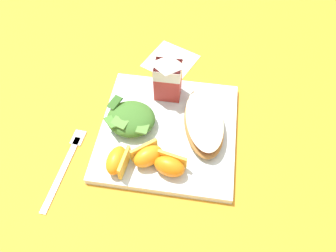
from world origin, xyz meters
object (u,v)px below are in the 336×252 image
object	(u,v)px
orange_wedge_middle	(148,156)
paper_napkin	(171,61)
orange_wedge_front	(117,161)
milk_carton	(168,76)
cheesy_pizza_bread	(204,122)
metal_fork	(67,162)
white_plate	(168,131)
green_salad_pile	(130,120)
orange_wedge_rear	(170,166)

from	to	relation	value
orange_wedge_middle	paper_napkin	world-z (taller)	orange_wedge_middle
orange_wedge_front	paper_napkin	size ratio (longest dim) A/B	0.58
milk_carton	orange_wedge_middle	bearing A→B (deg)	-94.17
cheesy_pizza_bread	metal_fork	distance (m)	0.29
white_plate	orange_wedge_middle	world-z (taller)	orange_wedge_middle
green_salad_pile	orange_wedge_rear	distance (m)	0.13
paper_napkin	orange_wedge_rear	bearing A→B (deg)	-82.06
green_salad_pile	paper_napkin	distance (m)	0.23
orange_wedge_rear	metal_fork	xyz separation A→B (m)	(-0.21, -0.00, -0.03)
milk_carton	paper_napkin	bearing A→B (deg)	95.36
cheesy_pizza_bread	orange_wedge_front	bearing A→B (deg)	-143.18
green_salad_pile	orange_wedge_rear	bearing A→B (deg)	-44.01
orange_wedge_middle	white_plate	bearing A→B (deg)	71.53
paper_napkin	cheesy_pizza_bread	bearing A→B (deg)	-63.93
paper_napkin	metal_fork	bearing A→B (deg)	-117.50
orange_wedge_front	metal_fork	world-z (taller)	orange_wedge_front
cheesy_pizza_bread	orange_wedge_front	size ratio (longest dim) A/B	2.85
orange_wedge_middle	metal_fork	bearing A→B (deg)	-173.27
white_plate	metal_fork	world-z (taller)	white_plate
cheesy_pizza_bread	orange_wedge_middle	size ratio (longest dim) A/B	2.63
green_salad_pile	metal_fork	bearing A→B (deg)	-139.57
orange_wedge_middle	metal_fork	size ratio (longest dim) A/B	0.37
white_plate	cheesy_pizza_bread	distance (m)	0.08
green_salad_pile	orange_wedge_rear	xyz separation A→B (m)	(0.09, -0.09, -0.00)
cheesy_pizza_bread	green_salad_pile	bearing A→B (deg)	-172.64
orange_wedge_middle	cheesy_pizza_bread	bearing A→B (deg)	44.03
green_salad_pile	orange_wedge_front	size ratio (longest dim) A/B	1.64
orange_wedge_rear	cheesy_pizza_bread	bearing A→B (deg)	63.86
metal_fork	orange_wedge_rear	bearing A→B (deg)	1.13
orange_wedge_front	paper_napkin	distance (m)	0.32
green_salad_pile	paper_napkin	world-z (taller)	green_salad_pile
green_salad_pile	metal_fork	size ratio (longest dim) A/B	0.56
white_plate	orange_wedge_front	distance (m)	0.13
orange_wedge_front	metal_fork	bearing A→B (deg)	179.97
milk_carton	metal_fork	distance (m)	0.27
orange_wedge_rear	milk_carton	bearing A→B (deg)	99.57
milk_carton	cheesy_pizza_bread	bearing A→B (deg)	-42.30
white_plate	orange_wedge_rear	bearing A→B (deg)	-79.60
white_plate	orange_wedge_rear	xyz separation A→B (m)	(0.02, -0.10, 0.03)
cheesy_pizza_bread	green_salad_pile	world-z (taller)	green_salad_pile
green_salad_pile	orange_wedge_front	world-z (taller)	green_salad_pile
orange_wedge_middle	orange_wedge_rear	xyz separation A→B (m)	(0.04, -0.02, 0.00)
orange_wedge_front	orange_wedge_middle	distance (m)	0.06
cheesy_pizza_bread	white_plate	bearing A→B (deg)	-168.38
white_plate	cheesy_pizza_bread	size ratio (longest dim) A/B	1.54
green_salad_pile	orange_wedge_middle	distance (m)	0.09
green_salad_pile	metal_fork	distance (m)	0.15
cheesy_pizza_bread	orange_wedge_middle	xyz separation A→B (m)	(-0.10, -0.10, 0.00)
orange_wedge_front	green_salad_pile	bearing A→B (deg)	87.37
green_salad_pile	orange_wedge_middle	bearing A→B (deg)	-56.76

